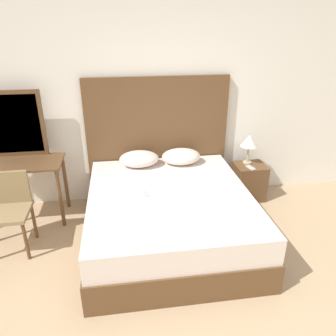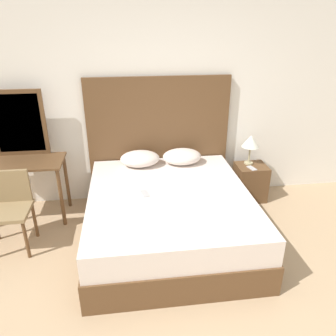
# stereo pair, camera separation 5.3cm
# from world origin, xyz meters

# --- Properties ---
(wall_back) EXTENTS (10.00, 0.06, 2.70)m
(wall_back) POSITION_xyz_m (0.00, 2.56, 1.35)
(wall_back) COLOR white
(wall_back) RESTS_ON ground_plane
(bed) EXTENTS (1.77, 1.99, 0.59)m
(bed) POSITION_xyz_m (-0.14, 1.46, 0.29)
(bed) COLOR brown
(bed) RESTS_ON ground_plane
(headboard) EXTENTS (1.85, 0.05, 1.67)m
(headboard) POSITION_xyz_m (-0.14, 2.48, 0.83)
(headboard) COLOR brown
(headboard) RESTS_ON ground_plane
(pillow_left) EXTENTS (0.50, 0.36, 0.19)m
(pillow_left) POSITION_xyz_m (-0.41, 2.23, 0.69)
(pillow_left) COLOR silver
(pillow_left) RESTS_ON bed
(pillow_right) EXTENTS (0.50, 0.36, 0.19)m
(pillow_right) POSITION_xyz_m (0.13, 2.23, 0.69)
(pillow_right) COLOR silver
(pillow_right) RESTS_ON bed
(phone_on_bed) EXTENTS (0.10, 0.16, 0.01)m
(phone_on_bed) POSITION_xyz_m (-0.40, 1.47, 0.60)
(phone_on_bed) COLOR #B7B7BC
(phone_on_bed) RESTS_ON bed
(nightstand) EXTENTS (0.41, 0.36, 0.50)m
(nightstand) POSITION_xyz_m (1.10, 2.24, 0.25)
(nightstand) COLOR brown
(nightstand) RESTS_ON ground_plane
(table_lamp) EXTENTS (0.23, 0.23, 0.41)m
(table_lamp) POSITION_xyz_m (1.07, 2.31, 0.82)
(table_lamp) COLOR tan
(table_lamp) RESTS_ON nightstand
(phone_on_nightstand) EXTENTS (0.10, 0.16, 0.01)m
(phone_on_nightstand) POSITION_xyz_m (1.06, 2.15, 0.50)
(phone_on_nightstand) COLOR #B7B7BC
(phone_on_nightstand) RESTS_ON nightstand
(vanity_desk) EXTENTS (1.01, 0.52, 0.77)m
(vanity_desk) POSITION_xyz_m (-1.84, 2.13, 0.64)
(vanity_desk) COLOR brown
(vanity_desk) RESTS_ON ground_plane
(vanity_mirror) EXTENTS (0.63, 0.03, 0.80)m
(vanity_mirror) POSITION_xyz_m (-1.84, 2.36, 1.17)
(vanity_mirror) COLOR brown
(vanity_mirror) RESTS_ON vanity_desk
(chair) EXTENTS (0.49, 0.44, 0.85)m
(chair) POSITION_xyz_m (-1.87, 1.59, 0.51)
(chair) COLOR olive
(chair) RESTS_ON ground_plane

